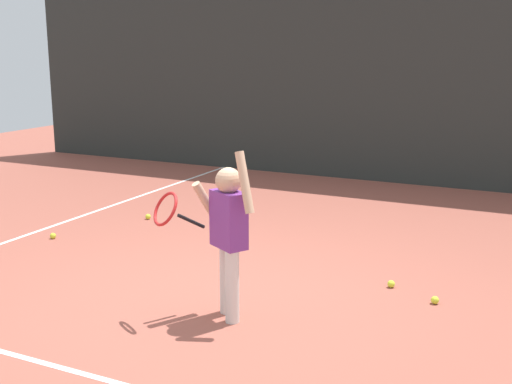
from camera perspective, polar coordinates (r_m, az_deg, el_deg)
ground_plane at (r=5.61m, az=-3.25°, el=-9.29°), size 20.00×20.00×0.00m
court_line_baseline at (r=4.47m, az=-13.17°, el=-15.68°), size 9.00×0.05×0.00m
court_line_sideline at (r=8.03m, az=-17.96°, el=-3.06°), size 0.05×9.00×0.00m
back_fence_windscreen at (r=10.27m, az=11.69°, el=11.05°), size 13.50×0.08×3.69m
fence_post_0 at (r=13.56m, az=-16.95°, el=11.43°), size 0.09×0.09×3.84m
fence_post_1 at (r=10.33m, az=11.79°, el=11.47°), size 0.09×0.09×3.84m
tennis_player at (r=5.01m, az=-2.64°, el=-3.23°), size 0.88×0.54×1.35m
tennis_ball_0 at (r=7.59m, az=-17.35°, el=-3.68°), size 0.07×0.07×0.07m
tennis_ball_4 at (r=8.16m, az=-9.43°, el=-2.14°), size 0.07×0.07×0.07m
tennis_ball_5 at (r=10.74m, az=-2.25°, el=1.62°), size 0.07×0.07×0.07m
tennis_ball_6 at (r=5.95m, az=11.75°, el=-7.89°), size 0.07×0.07×0.07m
tennis_ball_8 at (r=5.68m, az=15.39°, el=-9.11°), size 0.07×0.07×0.07m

